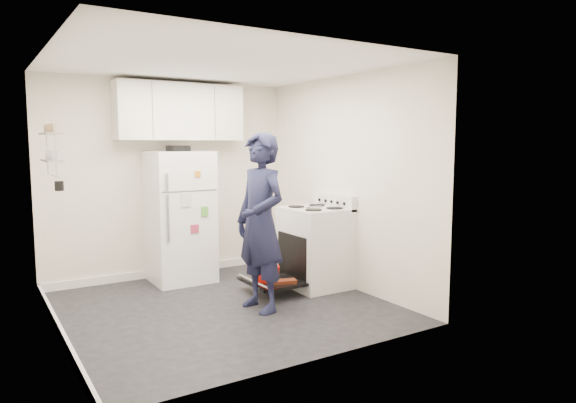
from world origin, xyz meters
TOP-DOWN VIEW (x-y plane):
  - room at (-0.03, 0.03)m, footprint 3.21×3.21m
  - electric_range at (1.26, 0.15)m, footprint 0.66×0.76m
  - open_oven_door at (0.65, 0.16)m, footprint 0.55×0.70m
  - refrigerator at (0.00, 1.25)m, footprint 0.72×0.74m
  - upper_cabinets at (0.10, 1.43)m, footprint 1.60×0.33m
  - wall_shelf_rack at (-1.52, 0.49)m, footprint 0.14×0.60m
  - person at (0.30, -0.27)m, footprint 0.52×0.72m

SIDE VIEW (x-z plane):
  - open_oven_door at x=0.65m, z-range 0.08..0.31m
  - electric_range at x=1.26m, z-range -0.08..1.02m
  - refrigerator at x=0.00m, z-range -0.03..1.66m
  - person at x=0.30m, z-range 0.00..1.82m
  - room at x=-0.03m, z-range -0.05..2.46m
  - wall_shelf_rack at x=-1.52m, z-range 1.37..1.98m
  - upper_cabinets at x=0.10m, z-range 1.75..2.45m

